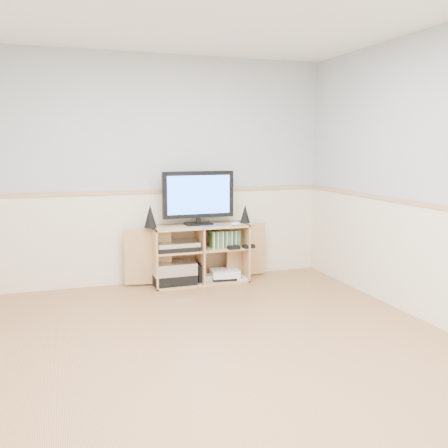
{
  "coord_description": "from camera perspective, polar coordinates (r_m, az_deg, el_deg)",
  "views": [
    {
      "loc": [
        -1.03,
        -3.22,
        1.53
      ],
      "look_at": [
        0.47,
        1.2,
        0.79
      ],
      "focal_mm": 40.0,
      "sensor_mm": 36.0,
      "label": 1
    }
  ],
  "objects": [
    {
      "name": "mouse",
      "position": [
        5.5,
        1.32,
        0.01
      ],
      "size": [
        0.1,
        0.07,
        0.04
      ],
      "primitive_type": "ellipsoid",
      "rotation": [
        0.0,
        0.0,
        0.1
      ],
      "color": "white",
      "rests_on": "media_cabinet"
    },
    {
      "name": "av_components",
      "position": [
        5.53,
        -5.64,
        -4.73
      ],
      "size": [
        0.53,
        0.34,
        0.47
      ],
      "color": "black",
      "rests_on": "media_cabinet"
    },
    {
      "name": "speaker_left",
      "position": [
        5.4,
        -8.43,
        0.89
      ],
      "size": [
        0.14,
        0.14,
        0.25
      ],
      "primitive_type": "cone",
      "color": "black",
      "rests_on": "media_cabinet"
    },
    {
      "name": "keyboard",
      "position": [
        5.42,
        -1.18,
        -0.25
      ],
      "size": [
        0.29,
        0.14,
        0.01
      ],
      "primitive_type": "cube",
      "rotation": [
        0.0,
        0.0,
        0.08
      ],
      "color": "silver",
      "rests_on": "media_cabinet"
    },
    {
      "name": "monitor",
      "position": [
        5.52,
        -2.95,
        3.21
      ],
      "size": [
        0.81,
        0.18,
        0.6
      ],
      "color": "black",
      "rests_on": "media_cabinet"
    },
    {
      "name": "speaker_right",
      "position": [
        5.7,
        2.43,
        1.19
      ],
      "size": [
        0.11,
        0.11,
        0.21
      ],
      "primitive_type": "cone",
      "color": "black",
      "rests_on": "media_cabinet"
    },
    {
      "name": "wall_outlet",
      "position": [
        5.89,
        1.65,
        -0.07
      ],
      "size": [
        0.12,
        0.03,
        0.12
      ],
      "primitive_type": "cube",
      "color": "white",
      "rests_on": "wall_back"
    },
    {
      "name": "media_cabinet",
      "position": [
        5.63,
        -2.9,
        -3.29
      ],
      "size": [
        1.65,
        0.4,
        0.65
      ],
      "color": "tan",
      "rests_on": "floor"
    },
    {
      "name": "room",
      "position": [
        3.5,
        -2.56,
        3.87
      ],
      "size": [
        4.04,
        4.54,
        2.54
      ],
      "color": "tan",
      "rests_on": "ground"
    },
    {
      "name": "game_consoles",
      "position": [
        5.71,
        -0.05,
        -5.79
      ],
      "size": [
        0.46,
        0.3,
        0.11
      ],
      "color": "white",
      "rests_on": "media_cabinet"
    },
    {
      "name": "game_cases",
      "position": [
        5.61,
        0.08,
        -1.7
      ],
      "size": [
        0.33,
        0.13,
        0.19
      ],
      "primitive_type": "cube",
      "color": "#3F8C3F",
      "rests_on": "media_cabinet"
    }
  ]
}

